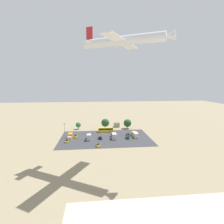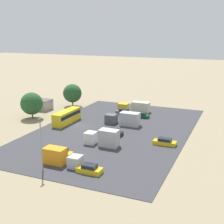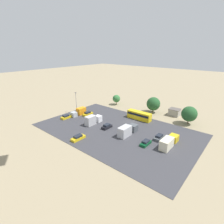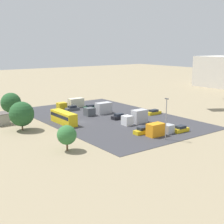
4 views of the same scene
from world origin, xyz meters
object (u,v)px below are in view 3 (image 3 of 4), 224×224
parked_car_1 (66,117)px  parked_car_0 (146,143)px  parked_car_5 (78,138)px  parked_car_2 (88,114)px  shed_building (175,112)px  parked_car_4 (159,137)px  parked_truck_2 (169,142)px  parked_truck_0 (127,130)px  bus (139,115)px  parked_truck_1 (79,112)px  parked_truck_3 (93,120)px  parked_car_3 (107,126)px

parked_car_1 → parked_car_0: bearing=4.0°
parked_car_5 → parked_car_2: bearing=129.3°
shed_building → parked_car_4: shed_building is taller
shed_building → parked_truck_2: 27.16m
parked_car_2 → parked_truck_0: (-23.42, 3.90, 0.85)m
bus → parked_truck_2: size_ratio=1.09×
parked_car_0 → parked_car_1: parked_car_1 is taller
parked_car_0 → parked_car_2: size_ratio=0.91×
parked_truck_0 → parked_truck_1: bearing=176.0°
parked_car_4 → parked_truck_3: size_ratio=0.60×
parked_car_1 → parked_car_3: parked_car_3 is taller
parked_car_2 → parked_truck_3: 9.79m
parked_car_3 → parked_truck_0: (-8.46, -0.61, 0.86)m
parked_car_5 → parked_truck_1: size_ratio=0.66×
shed_building → parked_truck_1: (31.79, 25.68, -0.11)m
parked_car_0 → parked_truck_3: size_ratio=0.58×
parked_car_1 → shed_building: bearing=44.2°
parked_car_0 → parked_car_4: (-1.55, -5.66, 0.05)m
parked_car_3 → parked_truck_0: size_ratio=0.47×
parked_car_1 → parked_car_4: bearing=12.4°
shed_building → parked_truck_0: parked_truck_0 is taller
parked_car_1 → parked_truck_0: size_ratio=0.48×
parked_car_1 → parked_truck_0: bearing=8.8°
parked_car_3 → parked_car_4: 18.58m
parked_truck_2 → parked_car_1: bearing=-171.7°
parked_truck_0 → parked_truck_1: size_ratio=1.23×
parked_car_5 → parked_truck_1: (16.65, -14.49, 0.72)m
parked_car_2 → parked_truck_1: size_ratio=0.65×
parked_truck_0 → parked_car_4: bearing=22.0°
parked_car_3 → parked_truck_1: bearing=-7.8°
bus → parked_car_3: size_ratio=2.47×
shed_building → parked_car_1: 45.69m
parked_car_5 → parked_truck_3: (5.19, -11.45, 0.99)m
bus → parked_car_5: 27.41m
parked_car_2 → parked_car_4: size_ratio=1.07×
bus → parked_car_0: (-12.10, 15.93, -1.13)m
shed_building → parked_car_2: size_ratio=0.96×
parked_car_1 → parked_truck_3: 12.87m
parked_truck_1 → parked_truck_0: bearing=176.0°
shed_building → bus: size_ratio=0.45×
parked_car_0 → parked_truck_2: parked_truck_2 is taller
parked_car_0 → parked_truck_2: bearing=-147.8°
parked_car_4 → parked_truck_2: size_ratio=0.47×
parked_car_0 → parked_car_5: 20.94m
parked_car_2 → parked_truck_3: parked_truck_3 is taller
parked_car_2 → shed_building: bearing=-140.5°
parked_car_3 → parked_car_5: parked_car_3 is taller
parked_car_4 → parked_truck_1: size_ratio=0.61×
parked_truck_0 → parked_truck_2: size_ratio=0.95×
parked_truck_0 → parked_truck_1: parked_truck_0 is taller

